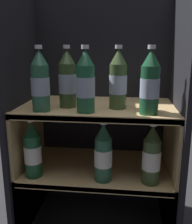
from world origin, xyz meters
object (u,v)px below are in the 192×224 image
Objects in this scene: bottle_upper_front_1 at (85,83)px; bottle_lower_front_1 at (103,154)px; bottle_upper_front_0 at (40,82)px; bottle_lower_front_0 at (33,151)px; bottle_upper_front_2 at (150,84)px; bottle_lower_front_2 at (152,156)px; bottle_upper_back_0 at (67,80)px; bottle_upper_back_1 at (118,81)px.

bottle_upper_front_1 reaches higher than bottle_lower_front_1.
bottle_upper_front_0 is 1.00× the size of bottle_lower_front_1.
bottle_lower_front_0 is at bearing 180.00° from bottle_upper_front_1.
bottle_upper_front_1 is 0.34m from bottle_lower_front_0.
bottle_lower_front_1 is at bearing 180.00° from bottle_upper_front_2.
bottle_upper_front_0 is 1.00× the size of bottle_lower_front_2.
bottle_upper_back_0 reaches higher than bottle_lower_front_2.
bottle_upper_back_1 is 0.42m from bottle_lower_front_0.
bottle_lower_front_0 is 0.27m from bottle_lower_front_1.
bottle_upper_front_1 is at bearing -146.02° from bottle_upper_back_1.
bottle_upper_front_1 and bottle_upper_front_2 have the same top height.
bottle_upper_back_0 is at bearing 166.17° from bottle_upper_front_2.
bottle_lower_front_0 is at bearing 180.00° from bottle_lower_front_1.
bottle_upper_back_0 is at bearing 30.70° from bottle_lower_front_0.
bottle_upper_front_2 and bottle_upper_back_0 have the same top height.
bottle_upper_front_2 is at bearing 180.00° from bottle_lower_front_2.
bottle_lower_front_2 is at bearing -29.90° from bottle_upper_back_1.
bottle_upper_front_1 is at bearing -42.42° from bottle_upper_back_0.
bottle_upper_front_0 is 1.00× the size of bottle_lower_front_0.
bottle_upper_front_0 is 1.00× the size of bottle_upper_front_2.
bottle_upper_front_0 reaches higher than bottle_lower_front_2.
bottle_lower_front_0 is 1.00× the size of bottle_lower_front_1.
bottle_upper_front_2 is at bearing -33.98° from bottle_upper_back_1.
bottle_lower_front_2 is (0.18, 0.00, -0.00)m from bottle_lower_front_1.
bottle_upper_back_0 is at bearing 152.91° from bottle_lower_front_1.
bottle_upper_front_2 is 1.00× the size of bottle_lower_front_2.
bottle_upper_back_1 is at bearing 58.06° from bottle_lower_front_1.
bottle_lower_front_0 and bottle_lower_front_1 have the same top height.
bottle_upper_front_1 and bottle_upper_back_0 have the same top height.
bottle_upper_back_1 reaches higher than bottle_lower_front_1.
bottle_upper_back_1 is 0.28m from bottle_lower_front_1.
bottle_lower_front_0 is at bearing 180.00° from bottle_upper_front_0.
bottle_lower_front_2 is (0.24, 0.00, -0.27)m from bottle_upper_front_1.
bottle_lower_front_1 and bottle_lower_front_2 have the same top height.
bottle_upper_front_0 is 0.49m from bottle_lower_front_2.
bottle_upper_back_1 is 1.00× the size of bottle_lower_front_2.
bottle_upper_front_1 is 1.00× the size of bottle_lower_front_0.
bottle_upper_front_1 is at bearing 180.00° from bottle_lower_front_1.
bottle_lower_front_0 is (-0.21, 0.00, -0.27)m from bottle_upper_front_1.
bottle_upper_front_2 is 0.51m from bottle_lower_front_0.
bottle_upper_back_0 reaches higher than bottle_lower_front_1.
bottle_upper_back_1 is at bearing 15.23° from bottle_upper_front_0.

